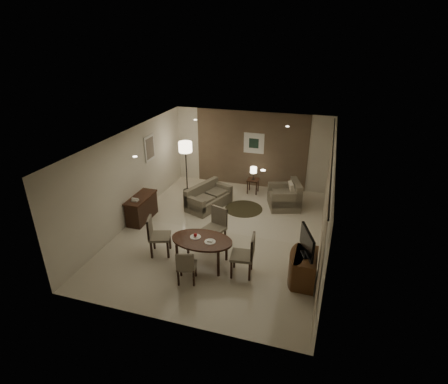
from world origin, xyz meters
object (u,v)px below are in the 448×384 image
(side_table, at_px, (253,186))
(floor_lamp, at_px, (186,167))
(sofa, at_px, (209,196))
(chair_near, at_px, (187,265))
(chair_right, at_px, (242,255))
(chair_far, at_px, (214,229))
(chair_left, at_px, (160,236))
(tv_cabinet, at_px, (305,268))
(dining_table, at_px, (202,252))
(armchair, at_px, (284,195))
(console_desk, at_px, (142,208))

(side_table, xyz_separation_m, floor_lamp, (-2.25, -0.52, 0.64))
(sofa, distance_m, side_table, 1.84)
(chair_near, bearing_deg, chair_right, -165.34)
(chair_far, distance_m, chair_left, 1.37)
(tv_cabinet, relative_size, dining_table, 0.61)
(chair_near, distance_m, chair_left, 1.33)
(chair_far, xyz_separation_m, chair_right, (0.98, -0.91, -0.01))
(armchair, bearing_deg, side_table, -142.12)
(tv_cabinet, height_order, sofa, sofa)
(chair_near, relative_size, sofa, 0.56)
(dining_table, distance_m, chair_far, 0.83)
(chair_far, bearing_deg, side_table, 105.10)
(dining_table, bearing_deg, chair_far, 88.37)
(tv_cabinet, distance_m, side_table, 4.85)
(side_table, bearing_deg, sofa, -127.15)
(floor_lamp, bearing_deg, chair_right, -53.03)
(chair_right, xyz_separation_m, floor_lamp, (-2.99, 3.98, 0.38))
(chair_left, distance_m, floor_lamp, 3.88)
(dining_table, relative_size, chair_left, 1.45)
(dining_table, height_order, floor_lamp, floor_lamp)
(side_table, bearing_deg, chair_left, -108.28)
(console_desk, bearing_deg, floor_lamp, 78.20)
(chair_right, distance_m, armchair, 3.73)
(tv_cabinet, relative_size, floor_lamp, 0.50)
(chair_left, height_order, armchair, chair_left)
(tv_cabinet, relative_size, side_table, 1.81)
(console_desk, xyz_separation_m, dining_table, (2.48, -1.55, -0.03))
(armchair, bearing_deg, tv_cabinet, -3.34)
(chair_near, bearing_deg, dining_table, -112.56)
(chair_far, bearing_deg, chair_right, -23.91)
(dining_table, xyz_separation_m, armchair, (1.45, 3.61, 0.09))
(console_desk, height_order, armchair, armchair)
(tv_cabinet, relative_size, chair_far, 0.85)
(dining_table, relative_size, sofa, 0.97)
(chair_near, distance_m, chair_right, 1.26)
(console_desk, relative_size, sofa, 0.78)
(chair_near, relative_size, floor_lamp, 0.48)
(dining_table, bearing_deg, armchair, 68.11)
(dining_table, bearing_deg, chair_near, -98.72)
(tv_cabinet, distance_m, chair_far, 2.51)
(floor_lamp, bearing_deg, side_table, 13.01)
(tv_cabinet, distance_m, armchair, 3.68)
(chair_left, xyz_separation_m, chair_right, (2.16, -0.21, 0.00))
(dining_table, distance_m, chair_near, 0.71)
(chair_near, xyz_separation_m, side_table, (0.37, 5.10, -0.18))
(chair_left, height_order, sofa, chair_left)
(console_desk, relative_size, dining_table, 0.81)
(dining_table, xyz_separation_m, floor_lamp, (-1.99, 3.88, 0.55))
(sofa, bearing_deg, chair_near, -147.84)
(sofa, height_order, side_table, sofa)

